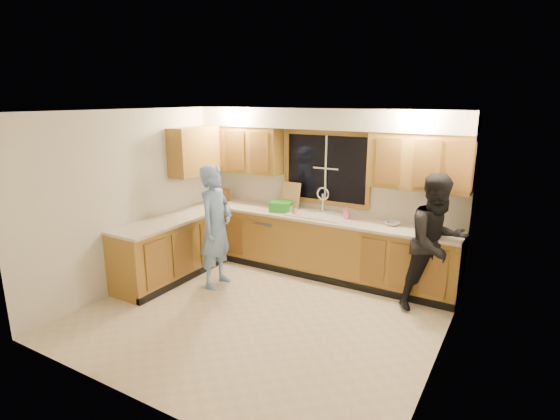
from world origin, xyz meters
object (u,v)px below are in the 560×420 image
(sink, at_px, (317,219))
(dishwasher, at_px, (269,239))
(soap_bottle, at_px, (346,213))
(stove, at_px, (143,261))
(man, at_px, (216,227))
(dish_crate, at_px, (281,206))
(bowl, at_px, (393,224))
(woman, at_px, (437,243))
(knife_block, at_px, (226,195))

(sink, distance_m, dishwasher, 0.96)
(dishwasher, distance_m, soap_bottle, 1.43)
(stove, bearing_deg, soap_bottle, 39.91)
(man, relative_size, dish_crate, 5.37)
(dish_crate, bearing_deg, stove, -123.66)
(man, relative_size, bowl, 8.90)
(dishwasher, relative_size, woman, 0.47)
(bowl, bearing_deg, soap_bottle, 179.73)
(man, xyz_separation_m, woman, (2.85, 0.82, 0.00))
(woman, height_order, soap_bottle, woman)
(sink, xyz_separation_m, soap_bottle, (0.45, 0.06, 0.14))
(dish_crate, relative_size, soap_bottle, 1.85)
(dishwasher, height_order, bowl, bowl)
(stove, relative_size, dish_crate, 2.75)
(man, bearing_deg, knife_block, 25.01)
(stove, distance_m, dish_crate, 2.22)
(dishwasher, bearing_deg, stove, -117.69)
(soap_bottle, height_order, bowl, soap_bottle)
(man, bearing_deg, dish_crate, -27.53)
(sink, height_order, dish_crate, sink)
(man, bearing_deg, woman, -79.96)
(man, bearing_deg, sink, -48.58)
(bowl, bearing_deg, woman, -28.89)
(sink, height_order, soap_bottle, sink)
(dishwasher, bearing_deg, bowl, 1.95)
(dish_crate, bearing_deg, woman, -6.72)
(woman, bearing_deg, dish_crate, 127.26)
(dishwasher, relative_size, stove, 0.91)
(knife_block, bearing_deg, bowl, -4.10)
(sink, xyz_separation_m, dish_crate, (-0.61, -0.03, 0.13))
(soap_bottle, bearing_deg, sink, -172.82)
(stove, bearing_deg, sink, 45.39)
(soap_bottle, bearing_deg, knife_block, 179.45)
(stove, xyz_separation_m, man, (0.76, 0.69, 0.43))
(woman, bearing_deg, sink, 124.10)
(stove, bearing_deg, bowl, 32.57)
(man, bearing_deg, dishwasher, -15.62)
(sink, relative_size, woman, 0.49)
(stove, height_order, woman, woman)
(dish_crate, bearing_deg, bowl, 2.74)
(man, distance_m, bowl, 2.48)
(woman, xyz_separation_m, soap_bottle, (-1.36, 0.37, 0.13))
(dishwasher, distance_m, bowl, 2.06)
(dish_crate, bearing_deg, knife_block, 174.68)
(dishwasher, xyz_separation_m, woman, (2.66, -0.30, 0.47))
(woman, distance_m, knife_block, 3.59)
(dishwasher, bearing_deg, dish_crate, -3.62)
(dish_crate, height_order, soap_bottle, soap_bottle)
(dishwasher, distance_m, stove, 2.04)
(stove, relative_size, man, 0.51)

